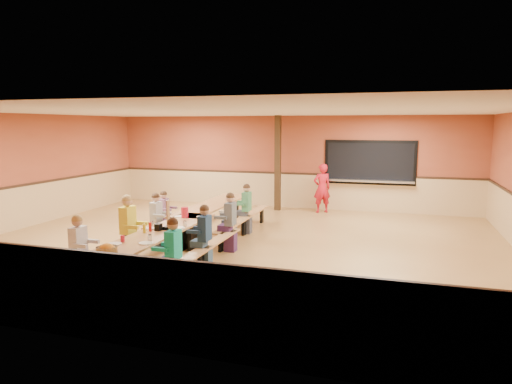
% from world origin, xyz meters
% --- Properties ---
extents(ground, '(12.00, 12.00, 0.00)m').
position_xyz_m(ground, '(0.00, 0.00, 0.00)').
color(ground, olive).
rests_on(ground, ground).
extents(room_envelope, '(12.04, 10.04, 3.02)m').
position_xyz_m(room_envelope, '(0.00, 0.00, 0.69)').
color(room_envelope, '#9A472C').
rests_on(room_envelope, ground).
extents(kitchen_pass_through, '(2.78, 0.28, 1.38)m').
position_xyz_m(kitchen_pass_through, '(2.60, 4.96, 1.49)').
color(kitchen_pass_through, black).
rests_on(kitchen_pass_through, ground).
extents(structural_post, '(0.18, 0.18, 3.00)m').
position_xyz_m(structural_post, '(-0.20, 4.40, 1.50)').
color(structural_post, black).
rests_on(structural_post, ground).
extents(cafeteria_table_main, '(1.91, 3.70, 0.74)m').
position_xyz_m(cafeteria_table_main, '(-0.77, -2.16, 0.53)').
color(cafeteria_table_main, '#B07946').
rests_on(cafeteria_table_main, ground).
extents(cafeteria_table_second, '(1.91, 3.70, 0.74)m').
position_xyz_m(cafeteria_table_second, '(-0.96, 0.85, 0.53)').
color(cafeteria_table_second, '#B07946').
rests_on(cafeteria_table_second, ground).
extents(seated_child_white_left, '(0.37, 0.30, 1.21)m').
position_xyz_m(seated_child_white_left, '(-1.60, -3.41, 0.60)').
color(seated_child_white_left, white).
rests_on(seated_child_white_left, ground).
extents(seated_adult_yellow, '(0.43, 0.35, 1.33)m').
position_xyz_m(seated_adult_yellow, '(-1.60, -1.94, 0.66)').
color(seated_adult_yellow, yellow).
rests_on(seated_adult_yellow, ground).
extents(seated_child_grey_left, '(0.37, 0.30, 1.21)m').
position_xyz_m(seated_child_grey_left, '(-1.60, -0.84, 0.61)').
color(seated_child_grey_left, '#B2B2B2').
rests_on(seated_child_grey_left, ground).
extents(seated_child_teal_right, '(0.38, 0.31, 1.22)m').
position_xyz_m(seated_child_teal_right, '(0.05, -3.22, 0.61)').
color(seated_child_teal_right, '#15AE9C').
rests_on(seated_child_teal_right, ground).
extents(seated_child_navy_right, '(0.38, 0.31, 1.22)m').
position_xyz_m(seated_child_navy_right, '(0.05, -1.97, 0.61)').
color(seated_child_navy_right, navy).
rests_on(seated_child_navy_right, ground).
extents(seated_child_char_right, '(0.39, 0.32, 1.25)m').
position_xyz_m(seated_child_char_right, '(0.05, -0.61, 0.63)').
color(seated_child_char_right, '#52575D').
rests_on(seated_child_char_right, ground).
extents(seated_child_purple_sec, '(0.34, 0.28, 1.15)m').
position_xyz_m(seated_child_purple_sec, '(-1.79, -0.14, 0.58)').
color(seated_child_purple_sec, '#845677').
rests_on(seated_child_purple_sec, ground).
extents(seated_child_green_sec, '(0.38, 0.31, 1.23)m').
position_xyz_m(seated_child_green_sec, '(-0.14, 1.07, 0.61)').
color(seated_child_green_sec, '#3D8053').
rests_on(seated_child_green_sec, ground).
extents(seated_child_tan_sec, '(0.32, 0.26, 1.11)m').
position_xyz_m(seated_child_tan_sec, '(-0.14, -0.01, 0.56)').
color(seated_child_tan_sec, beige).
rests_on(seated_child_tan_sec, ground).
extents(standing_woman, '(0.66, 0.60, 1.53)m').
position_xyz_m(standing_woman, '(1.22, 4.39, 0.76)').
color(standing_woman, red).
rests_on(standing_woman, ground).
extents(punch_pitcher, '(0.16, 0.16, 0.22)m').
position_xyz_m(punch_pitcher, '(-0.88, -0.89, 0.85)').
color(punch_pitcher, red).
rests_on(punch_pitcher, cafeteria_table_main).
extents(chip_bowl, '(0.32, 0.32, 0.15)m').
position_xyz_m(chip_bowl, '(-0.76, -3.81, 0.81)').
color(chip_bowl, '#FAA827').
rests_on(chip_bowl, cafeteria_table_main).
extents(napkin_dispenser, '(0.10, 0.14, 0.13)m').
position_xyz_m(napkin_dispenser, '(-0.81, -2.14, 0.80)').
color(napkin_dispenser, black).
rests_on(napkin_dispenser, cafeteria_table_main).
extents(condiment_mustard, '(0.06, 0.06, 0.17)m').
position_xyz_m(condiment_mustard, '(-0.96, -2.39, 0.82)').
color(condiment_mustard, yellow).
rests_on(condiment_mustard, cafeteria_table_main).
extents(condiment_ketchup, '(0.06, 0.06, 0.17)m').
position_xyz_m(condiment_ketchup, '(-0.92, -2.26, 0.82)').
color(condiment_ketchup, '#B2140F').
rests_on(condiment_ketchup, cafeteria_table_main).
extents(table_paddle, '(0.16, 0.16, 0.56)m').
position_xyz_m(table_paddle, '(-0.68, -2.01, 0.88)').
color(table_paddle, black).
rests_on(table_paddle, cafeteria_table_main).
extents(place_settings, '(0.65, 3.30, 0.11)m').
position_xyz_m(place_settings, '(-0.77, -2.16, 0.80)').
color(place_settings, beige).
rests_on(place_settings, cafeteria_table_main).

